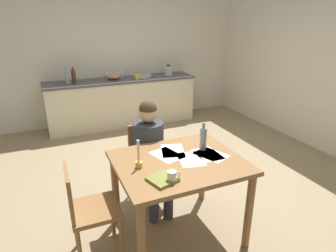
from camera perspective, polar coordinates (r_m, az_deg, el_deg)
name	(u,v)px	position (r m, az deg, el deg)	size (l,w,h in m)	color
ground_plane	(169,178)	(3.90, 0.14, -10.21)	(5.20, 5.20, 0.04)	#937F60
wall_back	(115,55)	(5.87, -10.40, 13.66)	(5.20, 0.12, 2.60)	silver
wall_right	(326,66)	(5.04, 28.83, 10.39)	(0.12, 5.20, 2.60)	silver
kitchen_counter	(123,102)	(5.69, -8.99, 4.79)	(2.83, 0.64, 0.90)	beige
dining_table	(179,173)	(2.64, 2.12, -9.21)	(1.12, 0.93, 0.80)	olive
chair_at_table	(147,159)	(3.28, -4.16, -6.56)	(0.42, 0.42, 0.87)	olive
person_seated	(151,149)	(3.07, -3.42, -4.52)	(0.33, 0.60, 1.19)	#333842
chair_side_empty	(87,209)	(2.57, -15.69, -15.55)	(0.41, 0.41, 0.88)	olive
coffee_mug	(172,177)	(2.24, 0.85, -10.00)	(0.11, 0.07, 0.09)	white
candlestick	(139,160)	(2.44, -5.81, -6.72)	(0.06, 0.06, 0.25)	gold
book_magazine	(163,179)	(2.27, -1.09, -10.54)	(0.20, 0.20, 0.02)	olive
paper_letter	(173,151)	(2.75, 0.93, -4.90)	(0.21, 0.30, 0.00)	white
paper_bill	(191,159)	(2.60, 4.50, -6.58)	(0.21, 0.30, 0.00)	white
paper_envelope	(208,154)	(2.71, 7.85, -5.55)	(0.21, 0.30, 0.00)	white
paper_receipt	(211,155)	(2.70, 8.57, -5.63)	(0.21, 0.30, 0.00)	white
paper_notice	(167,155)	(2.67, -0.21, -5.76)	(0.21, 0.30, 0.00)	white
wine_bottle_on_table	(203,138)	(2.75, 6.99, -2.44)	(0.06, 0.06, 0.28)	#8C999E
sink_unit	(142,76)	(5.70, -5.15, 9.86)	(0.36, 0.36, 0.24)	#B2B7BC
bottle_oil	(67,78)	(5.32, -19.39, 9.06)	(0.06, 0.06, 0.28)	#8C999E
bottle_vinegar	(74,76)	(5.38, -18.22, 9.35)	(0.08, 0.08, 0.29)	#593319
mixing_bowl	(114,76)	(5.55, -10.73, 9.70)	(0.27, 0.27, 0.12)	tan
stovetop_kettle	(168,70)	(5.88, 0.09, 11.02)	(0.18, 0.18, 0.22)	#B7BABF
wine_glass_near_sink	(122,72)	(5.72, -9.15, 10.60)	(0.07, 0.07, 0.15)	silver
wine_glass_by_kettle	(117,72)	(5.70, -10.08, 10.51)	(0.07, 0.07, 0.15)	silver
wine_glass_back_left	(110,72)	(5.67, -11.39, 10.37)	(0.07, 0.07, 0.15)	silver
wine_glass_back_right	(106,73)	(5.65, -12.14, 10.29)	(0.07, 0.07, 0.15)	silver
teacup_on_counter	(137,77)	(5.50, -6.10, 9.69)	(0.12, 0.08, 0.09)	#F2CC4C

